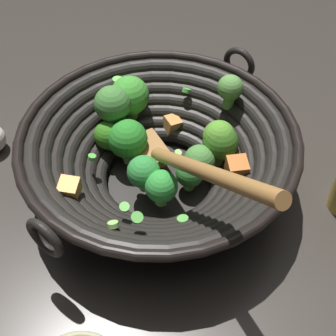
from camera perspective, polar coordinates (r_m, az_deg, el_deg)
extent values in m
plane|color=#332D28|center=(0.70, -1.03, -2.13)|extent=(4.00, 4.00, 0.00)
cylinder|color=black|center=(0.70, -1.04, -1.87)|extent=(0.15, 0.15, 0.01)
torus|color=black|center=(0.68, -1.06, -0.98)|extent=(0.20, 0.20, 0.02)
torus|color=black|center=(0.67, -1.07, -0.34)|extent=(0.23, 0.23, 0.02)
torus|color=black|center=(0.67, -1.08, 0.31)|extent=(0.25, 0.25, 0.02)
torus|color=black|center=(0.66, -1.10, 0.98)|extent=(0.28, 0.28, 0.02)
torus|color=black|center=(0.65, -1.11, 1.67)|extent=(0.31, 0.31, 0.02)
torus|color=black|center=(0.64, -1.13, 2.38)|extent=(0.33, 0.33, 0.02)
torus|color=black|center=(0.63, -1.14, 3.10)|extent=(0.36, 0.36, 0.02)
torus|color=black|center=(0.62, -1.16, 3.84)|extent=(0.38, 0.38, 0.01)
torus|color=black|center=(0.75, 8.49, 12.24)|extent=(0.05, 0.04, 0.05)
torus|color=black|center=(0.54, -14.51, -8.10)|extent=(0.05, 0.04, 0.05)
cylinder|color=#77BC44|center=(0.71, -6.95, 2.48)|extent=(0.02, 0.02, 0.02)
sphere|color=#31771B|center=(0.70, -7.14, 3.92)|extent=(0.04, 0.04, 0.04)
cylinder|color=#74A03B|center=(0.68, 3.67, -0.55)|extent=(0.02, 0.02, 0.02)
sphere|color=#49853B|center=(0.66, 3.78, 0.92)|extent=(0.04, 0.04, 0.04)
cylinder|color=#6EAE53|center=(0.71, 7.24, 7.88)|extent=(0.02, 0.02, 0.02)
sphere|color=#589244|center=(0.69, 7.44, 9.51)|extent=(0.04, 0.04, 0.04)
cylinder|color=#6C9F49|center=(0.69, 6.08, 1.21)|extent=(0.03, 0.02, 0.02)
sphere|color=#2F631A|center=(0.67, 6.29, 3.05)|extent=(0.05, 0.05, 0.05)
cylinder|color=#7BBE4B|center=(0.64, -0.64, -3.69)|extent=(0.02, 0.02, 0.02)
sphere|color=green|center=(0.62, -0.66, -2.19)|extent=(0.04, 0.04, 0.04)
cylinder|color=#76BC5C|center=(0.71, -4.65, 1.52)|extent=(0.03, 0.03, 0.03)
sphere|color=#298528|center=(0.68, -4.82, 3.48)|extent=(0.06, 0.06, 0.06)
cylinder|color=#76A13F|center=(0.71, -6.43, 5.60)|extent=(0.03, 0.03, 0.03)
sphere|color=#438339|center=(0.69, -6.66, 7.62)|extent=(0.05, 0.05, 0.05)
cylinder|color=#89B15D|center=(0.68, 5.94, 2.12)|extent=(0.02, 0.02, 0.02)
sphere|color=#569B2D|center=(0.66, 6.12, 3.79)|extent=(0.05, 0.05, 0.05)
cylinder|color=#5A9A3B|center=(0.74, -4.45, 6.64)|extent=(0.03, 0.03, 0.02)
sphere|color=green|center=(0.71, -4.61, 8.64)|extent=(0.06, 0.06, 0.06)
cylinder|color=#85BE57|center=(0.65, -2.85, -2.00)|extent=(0.02, 0.02, 0.02)
sphere|color=green|center=(0.63, -2.94, -0.45)|extent=(0.04, 0.04, 0.04)
cylinder|color=#7ABD4B|center=(0.67, 2.56, -1.96)|extent=(0.02, 0.02, 0.01)
sphere|color=#2F752C|center=(0.66, 2.62, -0.64)|extent=(0.04, 0.04, 0.04)
cube|color=gold|center=(0.61, -11.70, -2.44)|extent=(0.03, 0.03, 0.03)
cube|color=#E1954D|center=(0.73, 0.46, 5.28)|extent=(0.03, 0.03, 0.03)
cube|color=orange|center=(0.72, -6.04, 8.09)|extent=(0.03, 0.04, 0.03)
cube|color=#C16325|center=(0.64, 8.24, -0.01)|extent=(0.03, 0.03, 0.03)
cylinder|color=#56B247|center=(0.65, -9.10, 0.97)|extent=(0.02, 0.02, 0.01)
cylinder|color=#56B247|center=(0.54, -3.74, -5.95)|extent=(0.02, 0.02, 0.01)
cylinder|color=#99D166|center=(0.66, -3.70, -1.18)|extent=(0.01, 0.01, 0.01)
cylinder|color=#6BC651|center=(0.72, -6.07, 10.47)|extent=(0.02, 0.02, 0.00)
cylinder|color=#99D166|center=(0.55, -6.58, -6.73)|extent=(0.02, 0.02, 0.01)
cylinder|color=#56B247|center=(0.60, 1.78, -6.13)|extent=(0.02, 0.02, 0.01)
cylinder|color=#6BC651|center=(0.58, -5.23, -4.68)|extent=(0.01, 0.02, 0.01)
cylinder|color=#56B247|center=(0.73, 2.22, 9.25)|extent=(0.02, 0.02, 0.01)
cylinder|color=#99D166|center=(0.69, 1.20, 1.79)|extent=(0.02, 0.02, 0.01)
cube|color=#9E6B38|center=(0.69, -2.41, 2.10)|extent=(0.07, 0.08, 0.01)
cylinder|color=#A6723B|center=(0.53, 4.41, -0.43)|extent=(0.12, 0.23, 0.18)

